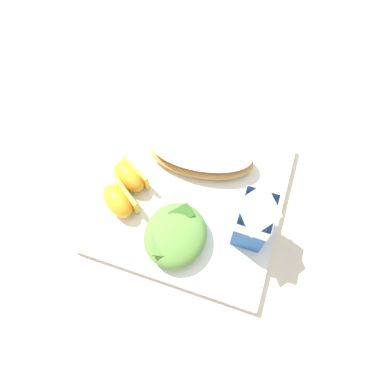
% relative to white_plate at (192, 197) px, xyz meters
% --- Properties ---
extents(ground, '(3.00, 3.00, 0.00)m').
position_rel_white_plate_xyz_m(ground, '(0.00, 0.00, -0.01)').
color(ground, beige).
extents(white_plate, '(0.28, 0.28, 0.02)m').
position_rel_white_plate_xyz_m(white_plate, '(0.00, 0.00, 0.00)').
color(white_plate, white).
rests_on(white_plate, ground).
extents(cheesy_pizza_bread, '(0.10, 0.18, 0.04)m').
position_rel_white_plate_xyz_m(cheesy_pizza_bread, '(-0.06, -0.01, 0.03)').
color(cheesy_pizza_bread, tan).
rests_on(cheesy_pizza_bread, white_plate).
extents(green_salad_pile, '(0.10, 0.09, 0.04)m').
position_rel_white_plate_xyz_m(green_salad_pile, '(0.08, -0.00, 0.03)').
color(green_salad_pile, '#5B8E3D').
rests_on(green_salad_pile, white_plate).
extents(milk_carton, '(0.06, 0.04, 0.11)m').
position_rel_white_plate_xyz_m(milk_carton, '(0.03, 0.10, 0.07)').
color(milk_carton, '#23569E').
rests_on(milk_carton, white_plate).
extents(orange_wedge_front, '(0.06, 0.07, 0.04)m').
position_rel_white_plate_xyz_m(orange_wedge_front, '(0.01, -0.10, 0.03)').
color(orange_wedge_front, orange).
rests_on(orange_wedge_front, white_plate).
extents(orange_wedge_middle, '(0.06, 0.07, 0.04)m').
position_rel_white_plate_xyz_m(orange_wedge_middle, '(0.05, -0.10, 0.03)').
color(orange_wedge_middle, orange).
rests_on(orange_wedge_middle, white_plate).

